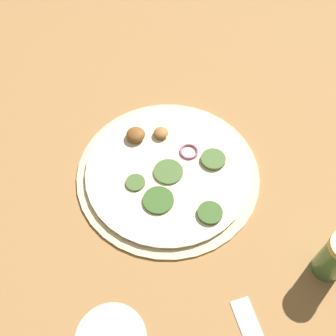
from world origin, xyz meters
TOP-DOWN VIEW (x-y plane):
  - ground_plane at (0.00, 0.00)m, footprint 3.00×3.00m
  - pizza at (0.00, 0.00)m, footprint 0.35×0.35m
  - spice_jar at (0.24, -0.21)m, footprint 0.05×0.05m

SIDE VIEW (x-z plane):
  - ground_plane at x=0.00m, z-range 0.00..0.00m
  - pizza at x=0.00m, z-range -0.01..0.02m
  - spice_jar at x=0.24m, z-range 0.00..0.10m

